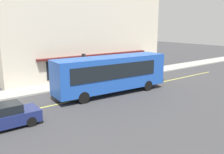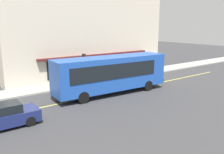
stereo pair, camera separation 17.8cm
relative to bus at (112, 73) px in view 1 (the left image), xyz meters
The scene contains 8 objects.
ground 2.25m from the bus, behind, with size 120.00×120.00×0.00m, color #38383A.
sidewalk 5.70m from the bus, 101.16° to the left, with size 80.00×2.88×0.15m, color #9E9B93.
lane_centre_stripe 2.24m from the bus, behind, with size 36.00×0.16×0.01m, color #D8D14C.
storefront_building 12.20m from the bus, 76.11° to the left, with size 21.40×9.57×11.98m.
bus is the anchor object (origin of this frame).
traffic_light 4.48m from the bus, 94.87° to the left, with size 0.30×0.52×3.20m.
car_navy 10.27m from the bus, 168.75° to the right, with size 4.31×1.87×1.52m.
pedestrian_by_curb 6.58m from the bus, 115.98° to the left, with size 0.34×0.34×1.71m.
Camera 1 is at (-11.79, -17.14, 6.30)m, focal length 37.54 mm.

